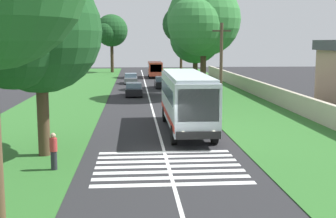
{
  "coord_description": "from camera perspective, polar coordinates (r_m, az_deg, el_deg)",
  "views": [
    {
      "loc": [
        -22.32,
        1.56,
        5.74
      ],
      "look_at": [
        5.18,
        -0.54,
        1.6
      ],
      "focal_mm": 48.03,
      "sensor_mm": 36.0,
      "label": 1
    }
  ],
  "objects": [
    {
      "name": "ground",
      "position": [
        23.1,
        -0.36,
        -5.85
      ],
      "size": [
        160.0,
        160.0,
        0.0
      ],
      "primitive_type": "plane",
      "color": "#262628"
    },
    {
      "name": "grass_verge_left",
      "position": [
        38.34,
        -14.29,
        -0.31
      ],
      "size": [
        120.0,
        8.0,
        0.04
      ],
      "primitive_type": "cube",
      "color": "#2D6628",
      "rests_on": "ground"
    },
    {
      "name": "grass_verge_right",
      "position": [
        39.0,
        10.18,
        -0.03
      ],
      "size": [
        120.0,
        8.0,
        0.04
      ],
      "primitive_type": "cube",
      "color": "#2D6628",
      "rests_on": "ground"
    },
    {
      "name": "centre_line",
      "position": [
        37.79,
        -1.95,
        -0.2
      ],
      "size": [
        110.0,
        0.16,
        0.01
      ],
      "primitive_type": "cube",
      "color": "silver",
      "rests_on": "ground"
    },
    {
      "name": "coach_bus",
      "position": [
        28.95,
        2.33,
        1.4
      ],
      "size": [
        11.16,
        2.62,
        3.73
      ],
      "color": "silver",
      "rests_on": "ground"
    },
    {
      "name": "zebra_crossing",
      "position": [
        21.06,
        0.05,
        -7.28
      ],
      "size": [
        5.85,
        6.8,
        0.01
      ],
      "color": "silver",
      "rests_on": "ground"
    },
    {
      "name": "trailing_car_0",
      "position": [
        48.13,
        -4.35,
        2.46
      ],
      "size": [
        4.3,
        1.78,
        1.43
      ],
      "color": "black",
      "rests_on": "ground"
    },
    {
      "name": "trailing_car_1",
      "position": [
        56.45,
        -0.75,
        3.38
      ],
      "size": [
        4.3,
        1.78,
        1.43
      ],
      "color": "black",
      "rests_on": "ground"
    },
    {
      "name": "trailing_car_2",
      "position": [
        62.51,
        -4.74,
        3.85
      ],
      "size": [
        4.3,
        1.78,
        1.43
      ],
      "color": "gray",
      "rests_on": "ground"
    },
    {
      "name": "trailing_minibus_0",
      "position": [
        72.42,
        -1.65,
        5.21
      ],
      "size": [
        6.0,
        2.14,
        2.53
      ],
      "color": "#CC4C33",
      "rests_on": "ground"
    },
    {
      "name": "roadside_tree_left_0",
      "position": [
        85.02,
        -7.29,
        9.74
      ],
      "size": [
        6.96,
        5.96,
        10.74
      ],
      "color": "#3D2D1E",
      "rests_on": "grass_verge_left"
    },
    {
      "name": "roadside_tree_left_1",
      "position": [
        23.11,
        -16.49,
        8.95
      ],
      "size": [
        7.69,
        6.2,
        9.25
      ],
      "color": "#4C3826",
      "rests_on": "grass_verge_left"
    },
    {
      "name": "roadside_tree_right_0",
      "position": [
        73.18,
        1.57,
        10.54
      ],
      "size": [
        7.32,
        6.01,
        11.45
      ],
      "color": "#3D2D1E",
      "rests_on": "grass_verge_right"
    },
    {
      "name": "roadside_tree_right_1",
      "position": [
        54.83,
        3.38,
        8.89
      ],
      "size": [
        6.87,
        6.21,
        9.29
      ],
      "color": "#3D2D1E",
      "rests_on": "grass_verge_right"
    },
    {
      "name": "roadside_tree_right_2",
      "position": [
        46.63,
        4.24,
        11.0
      ],
      "size": [
        9.33,
        7.61,
        11.72
      ],
      "color": "#3D2D1E",
      "rests_on": "grass_verge_right"
    },
    {
      "name": "utility_pole",
      "position": [
        34.67,
        6.75,
        5.16
      ],
      "size": [
        0.24,
        1.4,
        7.11
      ],
      "color": "#473828",
      "rests_on": "grass_verge_right"
    },
    {
      "name": "roadside_wall",
      "position": [
        44.59,
        12.84,
        1.99
      ],
      "size": [
        70.0,
        0.4,
        1.56
      ],
      "primitive_type": "cube",
      "color": "#B2A893",
      "rests_on": "grass_verge_right"
    },
    {
      "name": "pedestrian",
      "position": [
        20.81,
        -14.32,
        -5.16
      ],
      "size": [
        0.34,
        0.34,
        1.69
      ],
      "color": "#26262D",
      "rests_on": "grass_verge_left"
    }
  ]
}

